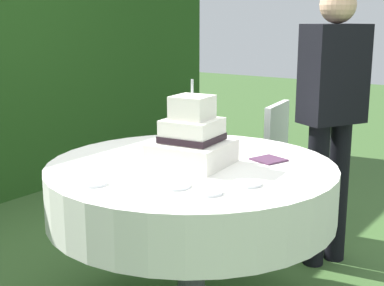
{
  "coord_description": "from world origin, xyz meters",
  "views": [
    {
      "loc": [
        -2.0,
        -1.44,
        1.44
      ],
      "look_at": [
        0.0,
        -0.0,
        0.87
      ],
      "focal_mm": 51.41,
      "sensor_mm": 36.0,
      "label": 1
    }
  ],
  "objects_px": {
    "garden_chair": "(261,155)",
    "serving_plate_far": "(210,192)",
    "serving_plate_left": "(94,183)",
    "cake_table": "(191,190)",
    "napkin_stack": "(269,160)",
    "serving_plate_right": "(175,185)",
    "standing_person": "(332,109)",
    "wedding_cake": "(193,139)",
    "serving_plate_near": "(248,183)"
  },
  "relations": [
    {
      "from": "garden_chair",
      "to": "serving_plate_far",
      "type": "bearing_deg",
      "value": -158.97
    },
    {
      "from": "serving_plate_left",
      "to": "cake_table",
      "type": "bearing_deg",
      "value": -15.17
    },
    {
      "from": "napkin_stack",
      "to": "garden_chair",
      "type": "relative_size",
      "value": 0.15
    },
    {
      "from": "serving_plate_left",
      "to": "napkin_stack",
      "type": "relative_size",
      "value": 0.78
    },
    {
      "from": "cake_table",
      "to": "napkin_stack",
      "type": "relative_size",
      "value": 10.01
    },
    {
      "from": "cake_table",
      "to": "serving_plate_right",
      "type": "bearing_deg",
      "value": -154.97
    },
    {
      "from": "cake_table",
      "to": "serving_plate_far",
      "type": "distance_m",
      "value": 0.46
    },
    {
      "from": "serving_plate_right",
      "to": "standing_person",
      "type": "bearing_deg",
      "value": -6.46
    },
    {
      "from": "standing_person",
      "to": "napkin_stack",
      "type": "bearing_deg",
      "value": 177.41
    },
    {
      "from": "wedding_cake",
      "to": "garden_chair",
      "type": "xyz_separation_m",
      "value": [
        1.15,
        0.26,
        -0.35
      ]
    },
    {
      "from": "serving_plate_left",
      "to": "garden_chair",
      "type": "bearing_deg",
      "value": 4.13
    },
    {
      "from": "garden_chair",
      "to": "serving_plate_right",
      "type": "bearing_deg",
      "value": -164.75
    },
    {
      "from": "wedding_cake",
      "to": "serving_plate_far",
      "type": "height_order",
      "value": "wedding_cake"
    },
    {
      "from": "napkin_stack",
      "to": "standing_person",
      "type": "relative_size",
      "value": 0.08
    },
    {
      "from": "serving_plate_near",
      "to": "serving_plate_right",
      "type": "relative_size",
      "value": 0.84
    },
    {
      "from": "garden_chair",
      "to": "wedding_cake",
      "type": "bearing_deg",
      "value": -167.44
    },
    {
      "from": "serving_plate_far",
      "to": "serving_plate_left",
      "type": "bearing_deg",
      "value": 111.79
    },
    {
      "from": "cake_table",
      "to": "serving_plate_far",
      "type": "xyz_separation_m",
      "value": [
        -0.31,
        -0.31,
        0.13
      ]
    },
    {
      "from": "wedding_cake",
      "to": "napkin_stack",
      "type": "bearing_deg",
      "value": -45.14
    },
    {
      "from": "serving_plate_left",
      "to": "standing_person",
      "type": "relative_size",
      "value": 0.07
    },
    {
      "from": "wedding_cake",
      "to": "serving_plate_left",
      "type": "xyz_separation_m",
      "value": [
        -0.5,
        0.14,
        -0.11
      ]
    },
    {
      "from": "serving_plate_near",
      "to": "serving_plate_far",
      "type": "relative_size",
      "value": 1.03
    },
    {
      "from": "wedding_cake",
      "to": "standing_person",
      "type": "height_order",
      "value": "standing_person"
    },
    {
      "from": "wedding_cake",
      "to": "serving_plate_left",
      "type": "height_order",
      "value": "wedding_cake"
    },
    {
      "from": "wedding_cake",
      "to": "garden_chair",
      "type": "height_order",
      "value": "wedding_cake"
    },
    {
      "from": "napkin_stack",
      "to": "garden_chair",
      "type": "height_order",
      "value": "garden_chair"
    },
    {
      "from": "serving_plate_left",
      "to": "serving_plate_right",
      "type": "distance_m",
      "value": 0.33
    },
    {
      "from": "serving_plate_left",
      "to": "napkin_stack",
      "type": "xyz_separation_m",
      "value": [
        0.76,
        -0.4,
        -0.0
      ]
    },
    {
      "from": "wedding_cake",
      "to": "serving_plate_right",
      "type": "height_order",
      "value": "wedding_cake"
    },
    {
      "from": "cake_table",
      "to": "wedding_cake",
      "type": "relative_size",
      "value": 3.42
    },
    {
      "from": "serving_plate_near",
      "to": "serving_plate_left",
      "type": "bearing_deg",
      "value": 125.33
    },
    {
      "from": "wedding_cake",
      "to": "serving_plate_near",
      "type": "height_order",
      "value": "wedding_cake"
    },
    {
      "from": "serving_plate_far",
      "to": "serving_plate_right",
      "type": "height_order",
      "value": "same"
    },
    {
      "from": "serving_plate_right",
      "to": "standing_person",
      "type": "height_order",
      "value": "standing_person"
    },
    {
      "from": "cake_table",
      "to": "serving_plate_near",
      "type": "xyz_separation_m",
      "value": [
        -0.13,
        -0.38,
        0.13
      ]
    },
    {
      "from": "serving_plate_right",
      "to": "napkin_stack",
      "type": "xyz_separation_m",
      "value": [
        0.59,
        -0.11,
        -0.0
      ]
    },
    {
      "from": "serving_plate_far",
      "to": "standing_person",
      "type": "relative_size",
      "value": 0.07
    },
    {
      "from": "serving_plate_far",
      "to": "standing_person",
      "type": "height_order",
      "value": "standing_person"
    },
    {
      "from": "napkin_stack",
      "to": "wedding_cake",
      "type": "bearing_deg",
      "value": 134.86
    },
    {
      "from": "cake_table",
      "to": "serving_plate_near",
      "type": "relative_size",
      "value": 12.49
    },
    {
      "from": "serving_plate_far",
      "to": "serving_plate_right",
      "type": "xyz_separation_m",
      "value": [
        -0.01,
        0.16,
        0.0
      ]
    },
    {
      "from": "garden_chair",
      "to": "standing_person",
      "type": "distance_m",
      "value": 0.7
    },
    {
      "from": "serving_plate_right",
      "to": "serving_plate_far",
      "type": "bearing_deg",
      "value": -87.33
    },
    {
      "from": "serving_plate_right",
      "to": "standing_person",
      "type": "xyz_separation_m",
      "value": [
        1.28,
        -0.14,
        0.15
      ]
    },
    {
      "from": "standing_person",
      "to": "wedding_cake",
      "type": "bearing_deg",
      "value": 162.96
    },
    {
      "from": "wedding_cake",
      "to": "garden_chair",
      "type": "distance_m",
      "value": 1.23
    },
    {
      "from": "serving_plate_near",
      "to": "serving_plate_right",
      "type": "xyz_separation_m",
      "value": [
        -0.19,
        0.23,
        0.0
      ]
    },
    {
      "from": "serving_plate_far",
      "to": "serving_plate_left",
      "type": "xyz_separation_m",
      "value": [
        -0.18,
        0.45,
        0.0
      ]
    },
    {
      "from": "cake_table",
      "to": "napkin_stack",
      "type": "bearing_deg",
      "value": -44.78
    },
    {
      "from": "serving_plate_right",
      "to": "wedding_cake",
      "type": "bearing_deg",
      "value": 24.08
    }
  ]
}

